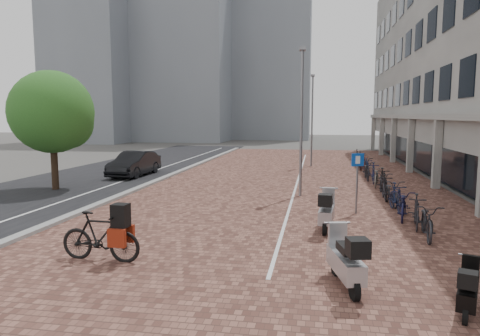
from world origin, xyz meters
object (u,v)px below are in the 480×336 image
car_dark (135,164)px  scooter_mid (468,288)px  hero_bike (100,236)px  parking_sign (357,174)px  scooter_back (345,258)px  scooter_front (327,210)px

car_dark → scooter_mid: (13.08, -15.64, -0.24)m
hero_bike → scooter_mid: hero_bike is taller
hero_bike → parking_sign: parking_sign is taller
car_dark → scooter_back: (11.03, -14.82, -0.10)m
scooter_mid → car_dark: bearing=150.4°
car_dark → hero_bike: car_dark is taller
hero_bike → scooter_back: 5.70m
scooter_front → scooter_back: (0.28, -4.48, -0.01)m
scooter_back → parking_sign: (0.81, 6.88, 0.81)m
car_dark → hero_bike: bearing=-67.1°
scooter_back → parking_sign: 6.97m
hero_bike → scooter_front: (5.39, 3.84, -0.01)m
car_dark → scooter_front: (10.75, -10.35, -0.09)m
scooter_front → hero_bike: bearing=-139.1°
car_dark → scooter_mid: size_ratio=3.13×
scooter_back → scooter_front: bearing=80.5°
car_dark → scooter_front: bearing=-41.6°
car_dark → scooter_back: 18.48m
scooter_mid → scooter_back: 2.21m
scooter_front → parking_sign: (1.09, 2.40, 0.81)m
scooter_front → car_dark: bearing=141.5°
hero_bike → parking_sign: bearing=-43.6°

